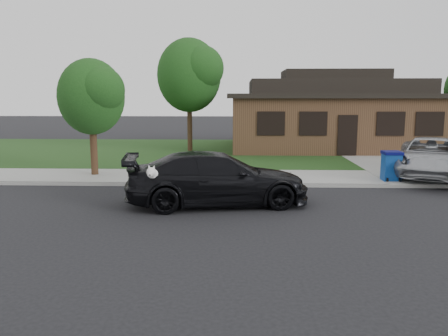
{
  "coord_description": "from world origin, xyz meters",
  "views": [
    {
      "loc": [
        -1.67,
        -12.01,
        3.24
      ],
      "look_at": [
        -2.11,
        0.96,
        1.1
      ],
      "focal_mm": 35.0,
      "sensor_mm": 36.0,
      "label": 1
    }
  ],
  "objects": [
    {
      "name": "recycling_bin",
      "position": [
        4.02,
        4.25,
        0.68
      ],
      "size": [
        0.68,
        0.72,
        1.1
      ],
      "rotation": [
        0.0,
        0.0,
        -0.02
      ],
      "color": "navy",
      "rests_on": "sidewalk"
    },
    {
      "name": "tree_2",
      "position": [
        -7.38,
        5.11,
        3.27
      ],
      "size": [
        2.73,
        2.6,
        4.59
      ],
      "color": "#332114",
      "rests_on": "ground"
    },
    {
      "name": "house",
      "position": [
        4.0,
        15.0,
        2.13
      ],
      "size": [
        12.6,
        8.6,
        4.65
      ],
      "color": "#422B1C",
      "rests_on": "ground"
    },
    {
      "name": "minivan",
      "position": [
        5.93,
        5.38,
        0.88
      ],
      "size": [
        4.41,
        5.85,
        1.48
      ],
      "primitive_type": "imported",
      "rotation": [
        0.0,
        0.0,
        -0.42
      ],
      "color": "#AAACB1",
      "rests_on": "driveway"
    },
    {
      "name": "ground",
      "position": [
        0.0,
        0.0,
        0.0
      ],
      "size": [
        120.0,
        120.0,
        0.0
      ],
      "primitive_type": "plane",
      "color": "black",
      "rests_on": "ground"
    },
    {
      "name": "lawn",
      "position": [
        0.0,
        13.0,
        0.07
      ],
      "size": [
        60.0,
        13.0,
        0.13
      ],
      "primitive_type": "cube",
      "color": "#193814",
      "rests_on": "ground"
    },
    {
      "name": "driveway",
      "position": [
        6.0,
        10.0,
        0.07
      ],
      "size": [
        4.5,
        13.0,
        0.14
      ],
      "primitive_type": "cube",
      "color": "gray",
      "rests_on": "ground"
    },
    {
      "name": "sedan",
      "position": [
        -2.32,
        0.86,
        0.79
      ],
      "size": [
        5.76,
        3.09,
        1.59
      ],
      "rotation": [
        0.0,
        0.0,
        1.74
      ],
      "color": "black",
      "rests_on": "ground"
    },
    {
      "name": "curb",
      "position": [
        0.0,
        3.5,
        0.06
      ],
      "size": [
        60.0,
        0.12,
        0.12
      ],
      "primitive_type": "cube",
      "color": "gray",
      "rests_on": "ground"
    },
    {
      "name": "sidewalk",
      "position": [
        0.0,
        5.0,
        0.06
      ],
      "size": [
        60.0,
        3.0,
        0.12
      ],
      "primitive_type": "cube",
      "color": "gray",
      "rests_on": "ground"
    },
    {
      "name": "tree_0",
      "position": [
        -4.34,
        12.88,
        4.48
      ],
      "size": [
        3.78,
        3.6,
        6.34
      ],
      "color": "#332114",
      "rests_on": "ground"
    }
  ]
}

